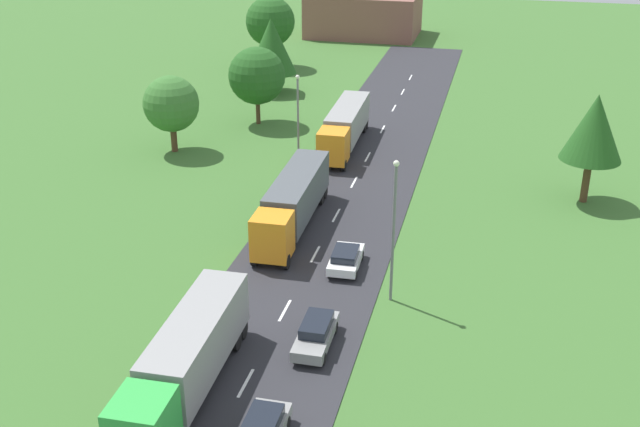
{
  "coord_description": "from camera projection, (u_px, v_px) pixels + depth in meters",
  "views": [
    {
      "loc": [
        11.27,
        -14.51,
        24.19
      ],
      "look_at": [
        -0.59,
        33.92,
        1.34
      ],
      "focal_mm": 43.51,
      "sensor_mm": 36.0,
      "label": 1
    }
  ],
  "objects": [
    {
      "name": "road",
      "position": [
        292.0,
        297.0,
        46.95
      ],
      "size": [
        10.0,
        140.0,
        0.06
      ],
      "primitive_type": "cube",
      "color": "#2B2B30",
      "rests_on": "ground"
    },
    {
      "name": "lane_marking_centre",
      "position": [
        267.0,
        344.0,
        42.33
      ],
      "size": [
        0.16,
        118.65,
        0.01
      ],
      "color": "white",
      "rests_on": "road"
    },
    {
      "name": "truck_lead",
      "position": [
        186.0,
        360.0,
        37.39
      ],
      "size": [
        2.81,
        12.66,
        3.66
      ],
      "color": "green",
      "rests_on": "road"
    },
    {
      "name": "truck_second",
      "position": [
        293.0,
        201.0,
        54.92
      ],
      "size": [
        2.78,
        13.25,
        3.61
      ],
      "color": "orange",
      "rests_on": "road"
    },
    {
      "name": "truck_third",
      "position": [
        345.0,
        125.0,
        70.55
      ],
      "size": [
        2.79,
        13.14,
        3.51
      ],
      "color": "orange",
      "rests_on": "road"
    },
    {
      "name": "car_third",
      "position": [
        316.0,
        333.0,
        41.9
      ],
      "size": [
        1.79,
        4.51,
        1.51
      ],
      "color": "gray",
      "rests_on": "road"
    },
    {
      "name": "car_fourth",
      "position": [
        346.0,
        258.0,
        49.86
      ],
      "size": [
        1.98,
        3.99,
        1.38
      ],
      "color": "white",
      "rests_on": "road"
    },
    {
      "name": "lamppost_second",
      "position": [
        394.0,
        225.0,
        44.65
      ],
      "size": [
        0.36,
        0.36,
        8.96
      ],
      "color": "slate",
      "rests_on": "ground"
    },
    {
      "name": "lamppost_third",
      "position": [
        298.0,
        112.0,
        67.02
      ],
      "size": [
        0.36,
        0.36,
        7.53
      ],
      "color": "slate",
      "rests_on": "ground"
    },
    {
      "name": "tree_oak",
      "position": [
        171.0,
        104.0,
        68.63
      ],
      "size": [
        4.99,
        4.99,
        6.94
      ],
      "color": "#513823",
      "rests_on": "ground"
    },
    {
      "name": "tree_birch",
      "position": [
        594.0,
        128.0,
        57.66
      ],
      "size": [
        4.6,
        4.6,
        8.54
      ],
      "color": "#513823",
      "rests_on": "ground"
    },
    {
      "name": "tree_maple",
      "position": [
        270.0,
        22.0,
        96.64
      ],
      "size": [
        6.15,
        6.15,
        8.82
      ],
      "color": "#513823",
      "rests_on": "ground"
    },
    {
      "name": "tree_pine",
      "position": [
        271.0,
        46.0,
        85.88
      ],
      "size": [
        5.52,
        5.52,
        8.37
      ],
      "color": "#513823",
      "rests_on": "ground"
    },
    {
      "name": "tree_ash",
      "position": [
        257.0,
        76.0,
        75.82
      ],
      "size": [
        5.61,
        5.61,
        7.68
      ],
      "color": "#513823",
      "rests_on": "ground"
    },
    {
      "name": "distant_building",
      "position": [
        364.0,
        14.0,
        115.75
      ],
      "size": [
        16.14,
        11.53,
        6.11
      ],
      "primitive_type": "cube",
      "color": "brown",
      "rests_on": "ground"
    }
  ]
}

